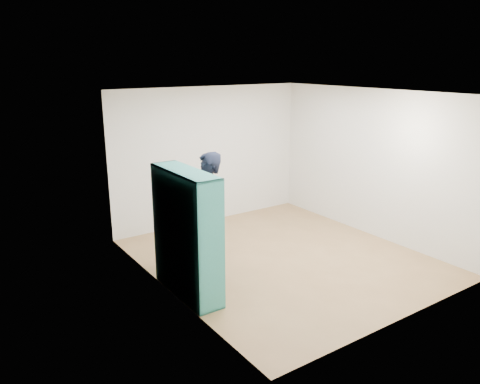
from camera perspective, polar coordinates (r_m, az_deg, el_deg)
floor at (r=7.61m, az=5.25°, el=-7.99°), size 4.50×4.50×0.00m
ceiling at (r=6.98m, az=5.80°, el=11.93°), size 4.50×4.50×0.00m
wall_left at (r=6.14m, az=-9.00°, el=-1.07°), size 0.02×4.50×2.60m
wall_right at (r=8.58m, az=15.87°, el=3.35°), size 0.02×4.50×2.60m
wall_back at (r=8.99m, az=-3.71°, el=4.47°), size 4.00×0.02×2.60m
wall_front at (r=5.72m, az=20.07°, el=-3.14°), size 4.00×0.02×2.60m
bookshelf at (r=6.22m, az=-6.70°, el=-5.40°), size 0.37×1.28×1.71m
person at (r=6.85m, az=-3.83°, el=-2.57°), size 0.63×0.77×1.81m
smartphone at (r=6.88m, az=-5.22°, el=-1.49°), size 0.04×0.10×0.14m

